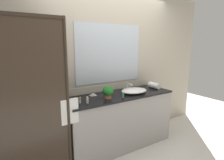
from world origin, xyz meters
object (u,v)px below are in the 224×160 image
amenity_bottle_shampoo (87,100)px  rolled_towel_near_edge (154,85)px  potted_plant (108,92)px  soap_dish (93,95)px  amenity_bottle_lotion (123,95)px  faucet (128,88)px  sink_basin (134,91)px  amenity_bottle_body_wash (80,100)px

amenity_bottle_shampoo → rolled_towel_near_edge: (1.40, 0.15, 0.01)m
potted_plant → soap_dish: 0.29m
amenity_bottle_lotion → soap_dish: bearing=132.3°
soap_dish → faucet: bearing=-2.6°
sink_basin → amenity_bottle_lotion: bearing=-155.9°
potted_plant → soap_dish: potted_plant is taller
soap_dish → amenity_bottle_lotion: size_ratio=1.15×
potted_plant → rolled_towel_near_edge: (1.04, 0.09, -0.05)m
faucet → amenity_bottle_shampoo: bearing=-163.2°
faucet → potted_plant: (-0.52, -0.21, 0.06)m
potted_plant → amenity_bottle_body_wash: (-0.44, 0.00, -0.05)m
faucet → rolled_towel_near_edge: size_ratio=0.77×
sink_basin → soap_dish: sink_basin is taller
amenity_bottle_lotion → amenity_bottle_body_wash: bearing=169.7°
rolled_towel_near_edge → sink_basin: bearing=-173.5°
amenity_bottle_shampoo → soap_dish: bearing=52.1°
soap_dish → amenity_bottle_shampoo: (-0.23, -0.30, 0.03)m
potted_plant → amenity_bottle_body_wash: potted_plant is taller
sink_basin → faucet: faucet is taller
faucet → potted_plant: bearing=-158.0°
amenity_bottle_shampoo → rolled_towel_near_edge: rolled_towel_near_edge is taller
sink_basin → potted_plant: size_ratio=2.44×
sink_basin → rolled_towel_near_edge: (0.51, 0.06, 0.01)m
soap_dish → amenity_bottle_body_wash: 0.40m
amenity_bottle_lotion → rolled_towel_near_edge: bearing=13.8°
sink_basin → soap_dish: bearing=162.4°
faucet → potted_plant: potted_plant is taller
amenity_bottle_lotion → amenity_bottle_shampoo: (-0.55, 0.06, 0.00)m
potted_plant → amenity_bottle_shampoo: bearing=-171.2°
potted_plant → amenity_bottle_shampoo: (-0.36, -0.06, -0.06)m
amenity_bottle_body_wash → amenity_bottle_shampoo: (0.08, -0.06, -0.01)m
amenity_bottle_shampoo → rolled_towel_near_edge: 1.40m
faucet → soap_dish: bearing=177.4°
faucet → amenity_bottle_lotion: bearing=-135.5°
sink_basin → amenity_bottle_shampoo: amenity_bottle_shampoo is taller
amenity_bottle_body_wash → sink_basin: bearing=1.9°
faucet → soap_dish: 0.65m
faucet → amenity_bottle_body_wash: bearing=-167.8°
amenity_bottle_lotion → potted_plant: bearing=149.6°
faucet → soap_dish: faucet is taller
soap_dish → amenity_bottle_shampoo: size_ratio=1.06×
potted_plant → amenity_bottle_shampoo: size_ratio=1.96×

